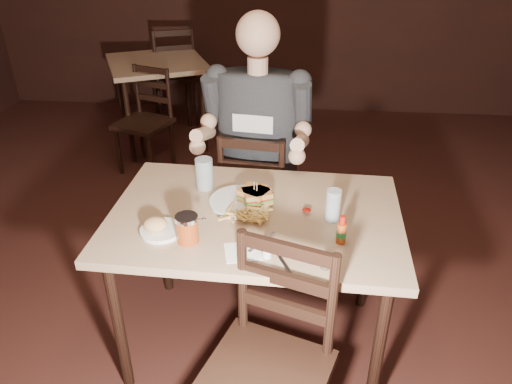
# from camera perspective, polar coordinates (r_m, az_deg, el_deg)

# --- Properties ---
(room_shell) EXTENTS (7.00, 7.00, 7.00)m
(room_shell) POSITION_cam_1_polar(r_m,az_deg,el_deg) (1.82, -1.05, 12.57)
(room_shell) COLOR black
(room_shell) RESTS_ON ground
(main_table) EXTENTS (1.30, 0.90, 0.77)m
(main_table) POSITION_cam_1_polar(r_m,az_deg,el_deg) (2.23, -0.11, -4.11)
(main_table) COLOR tan
(main_table) RESTS_ON ground
(bg_table) EXTENTS (1.06, 1.06, 0.77)m
(bg_table) POSITION_cam_1_polar(r_m,az_deg,el_deg) (4.58, -11.21, 13.41)
(bg_table) COLOR tan
(bg_table) RESTS_ON ground
(chair_far) EXTENTS (0.47, 0.50, 0.89)m
(chair_far) POSITION_cam_1_polar(r_m,az_deg,el_deg) (2.96, 0.23, -0.47)
(chair_far) COLOR black
(chair_far) RESTS_ON ground
(chair_near) EXTENTS (0.56, 0.59, 0.94)m
(chair_near) POSITION_cam_1_polar(r_m,az_deg,el_deg) (1.91, 0.94, -20.43)
(chair_near) COLOR black
(chair_near) RESTS_ON ground
(bg_chair_far) EXTENTS (0.59, 0.61, 0.96)m
(bg_chair_far) POSITION_cam_1_polar(r_m,az_deg,el_deg) (5.14, -9.39, 13.06)
(bg_chair_far) COLOR black
(bg_chair_far) RESTS_ON ground
(bg_chair_near) EXTENTS (0.50, 0.52, 0.83)m
(bg_chair_near) POSITION_cam_1_polar(r_m,az_deg,el_deg) (4.17, -12.79, 7.71)
(bg_chair_near) COLOR black
(bg_chair_near) RESTS_ON ground
(diner) EXTENTS (0.66, 0.54, 1.04)m
(diner) POSITION_cam_1_polar(r_m,az_deg,el_deg) (2.68, 0.01, 8.87)
(diner) COLOR #2D2F32
(diner) RESTS_ON chair_far
(dinner_plate) EXTENTS (0.28, 0.28, 0.02)m
(dinner_plate) POSITION_cam_1_polar(r_m,az_deg,el_deg) (2.25, -1.84, -1.18)
(dinner_plate) COLOR white
(dinner_plate) RESTS_ON main_table
(sandwich_left) EXTENTS (0.16, 0.15, 0.10)m
(sandwich_left) POSITION_cam_1_polar(r_m,az_deg,el_deg) (2.22, -0.20, 0.14)
(sandwich_left) COLOR #BB8446
(sandwich_left) RESTS_ON dinner_plate
(sandwich_right) EXTENTS (0.15, 0.14, 0.10)m
(sandwich_right) POSITION_cam_1_polar(r_m,az_deg,el_deg) (2.21, 0.10, -0.04)
(sandwich_right) COLOR #BB8446
(sandwich_right) RESTS_ON dinner_plate
(fries_pile) EXTENTS (0.24, 0.17, 0.04)m
(fries_pile) POSITION_cam_1_polar(r_m,az_deg,el_deg) (2.13, -1.17, -2.31)
(fries_pile) COLOR #D6AA53
(fries_pile) RESTS_ON dinner_plate
(ketchup_dollop) EXTENTS (0.04, 0.04, 0.01)m
(ketchup_dollop) POSITION_cam_1_polar(r_m,az_deg,el_deg) (2.18, 5.81, -2.07)
(ketchup_dollop) COLOR maroon
(ketchup_dollop) RESTS_ON dinner_plate
(glass_left) EXTENTS (0.09, 0.09, 0.15)m
(glass_left) POSITION_cam_1_polar(r_m,az_deg,el_deg) (2.36, -5.93, 2.08)
(glass_left) COLOR silver
(glass_left) RESTS_ON main_table
(glass_right) EXTENTS (0.07, 0.07, 0.14)m
(glass_right) POSITION_cam_1_polar(r_m,az_deg,el_deg) (2.13, 8.81, -1.54)
(glass_right) COLOR silver
(glass_right) RESTS_ON main_table
(hot_sauce) EXTENTS (0.04, 0.04, 0.12)m
(hot_sauce) POSITION_cam_1_polar(r_m,az_deg,el_deg) (2.00, 9.77, -4.26)
(hot_sauce) COLOR #943811
(hot_sauce) RESTS_ON main_table
(salt_shaker) EXTENTS (0.04, 0.04, 0.06)m
(salt_shaker) POSITION_cam_1_polar(r_m,az_deg,el_deg) (1.91, 1.27, -6.68)
(salt_shaker) COLOR white
(salt_shaker) RESTS_ON main_table
(pepper_shaker) EXTENTS (0.04, 0.04, 0.07)m
(pepper_shaker) POSITION_cam_1_polar(r_m,az_deg,el_deg) (1.88, 7.94, -7.82)
(pepper_shaker) COLOR #38332D
(pepper_shaker) RESTS_ON main_table
(syrup_dispenser) EXTENTS (0.10, 0.10, 0.12)m
(syrup_dispenser) POSITION_cam_1_polar(r_m,az_deg,el_deg) (2.00, -7.87, -4.18)
(syrup_dispenser) COLOR #943811
(syrup_dispenser) RESTS_ON main_table
(napkin) EXTENTS (0.17, 0.16, 0.00)m
(napkin) POSITION_cam_1_polar(r_m,az_deg,el_deg) (1.96, -1.49, -6.84)
(napkin) COLOR white
(napkin) RESTS_ON main_table
(knife) EXTENTS (0.09, 0.18, 0.00)m
(knife) POSITION_cam_1_polar(r_m,az_deg,el_deg) (1.92, 2.80, -7.58)
(knife) COLOR silver
(knife) RESTS_ON napkin
(fork) EXTENTS (0.10, 0.15, 0.01)m
(fork) POSITION_cam_1_polar(r_m,az_deg,el_deg) (2.00, 0.68, -5.74)
(fork) COLOR silver
(fork) RESTS_ON napkin
(side_plate) EXTENTS (0.18, 0.18, 0.01)m
(side_plate) POSITION_cam_1_polar(r_m,az_deg,el_deg) (2.10, -10.74, -4.43)
(side_plate) COLOR white
(side_plate) RESTS_ON main_table
(bread_roll) EXTENTS (0.10, 0.09, 0.06)m
(bread_roll) POSITION_cam_1_polar(r_m,az_deg,el_deg) (2.08, -11.43, -3.66)
(bread_roll) COLOR tan
(bread_roll) RESTS_ON side_plate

